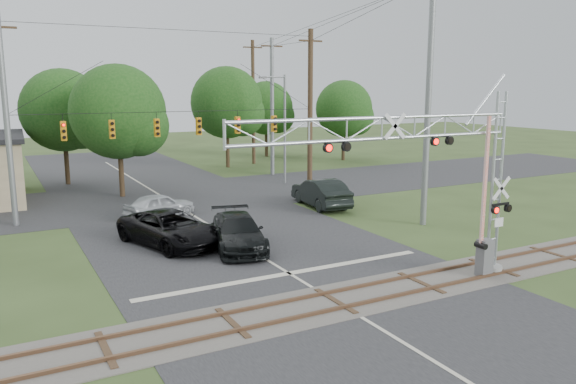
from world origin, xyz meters
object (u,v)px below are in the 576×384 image
crossing_gantry (431,167)px  traffic_signal_span (192,119)px  streetlight (283,124)px  car_dark (238,232)px  pickup_black (170,228)px  sedan_silver (160,205)px

crossing_gantry → traffic_signal_span: 18.63m
streetlight → car_dark: bearing=-124.5°
crossing_gantry → pickup_black: bearing=123.8°
traffic_signal_span → streetlight: bearing=29.2°
traffic_signal_span → pickup_black: size_ratio=3.20×
pickup_black → car_dark: size_ratio=1.09×
sedan_silver → streetlight: 14.38m
car_dark → crossing_gantry: bearing=-48.4°
crossing_gantry → streetlight: size_ratio=1.44×
car_dark → streetlight: streetlight is taller
traffic_signal_span → crossing_gantry: bearing=-80.7°
crossing_gantry → pickup_black: crossing_gantry is taller
sedan_silver → traffic_signal_span: bearing=-74.3°
crossing_gantry → streetlight: streetlight is taller
pickup_black → streetlight: (13.09, 13.06, 3.94)m
sedan_silver → streetlight: size_ratio=0.50×
car_dark → sedan_silver: size_ratio=1.30×
traffic_signal_span → car_dark: (-1.27, -10.02, -4.84)m
traffic_signal_span → car_dark: bearing=-97.2°
traffic_signal_span → sedan_silver: traffic_signal_span is taller
car_dark → streetlight: bearing=69.8°
sedan_silver → car_dark: bearing=172.4°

